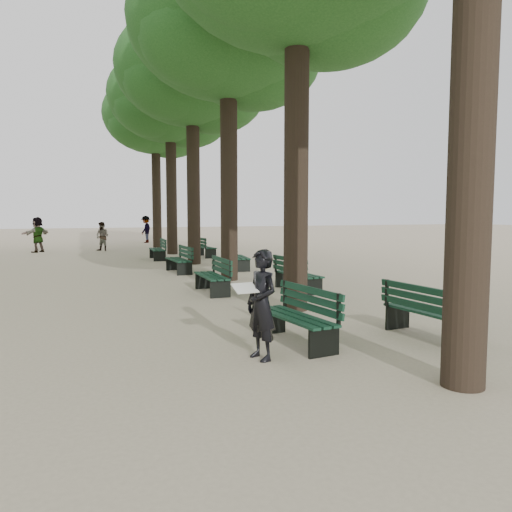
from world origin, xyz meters
name	(u,v)px	position (x,y,z in m)	size (l,w,h in m)	color
ground	(285,354)	(0.00, 0.00, 0.00)	(120.00, 120.00, 0.00)	tan
tree_central_2	(228,25)	(1.50, 8.00, 7.65)	(6.00, 6.00, 9.95)	#33261C
tree_central_3	(192,69)	(1.50, 13.00, 7.65)	(6.00, 6.00, 9.95)	#33261C
tree_central_4	(170,97)	(1.50, 18.00, 7.65)	(6.00, 6.00, 9.95)	#33261C
tree_central_5	(155,116)	(1.50, 23.00, 7.65)	(6.00, 6.00, 9.95)	#33261C
bench_left_0	(295,328)	(0.37, 0.45, 0.27)	(0.81, 1.86, 0.92)	black
bench_left_1	(212,283)	(0.37, 5.78, 0.27)	(0.59, 1.81, 0.92)	black
bench_left_2	(179,265)	(0.37, 10.38, 0.27)	(0.69, 1.83, 0.92)	black
bench_left_3	(157,253)	(0.37, 15.36, 0.27)	(0.61, 1.81, 0.92)	black
bench_right_0	(430,323)	(2.63, 0.02, 0.27)	(0.76, 1.85, 0.92)	black
bench_right_1	(298,281)	(2.63, 5.37, 0.27)	(0.76, 1.85, 0.92)	black
bench_right_2	(239,262)	(2.63, 10.62, 0.27)	(0.78, 1.85, 0.92)	black
bench_right_3	(205,251)	(2.63, 15.89, 0.27)	(0.79, 1.86, 0.92)	black
man_with_map	(262,305)	(-0.43, -0.13, 0.80)	(0.68, 0.70, 1.59)	black
pedestrian_c	(194,231)	(4.07, 24.73, 0.83)	(0.97, 0.33, 1.66)	#262628
pedestrian_b	(146,229)	(1.40, 27.53, 0.91)	(1.17, 0.36, 1.82)	#262628
pedestrian_e	(38,235)	(-4.89, 21.39, 0.92)	(1.70, 0.37, 1.84)	#262628
pedestrian_a	(102,236)	(-1.69, 21.14, 0.78)	(0.76, 0.31, 1.56)	#262628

